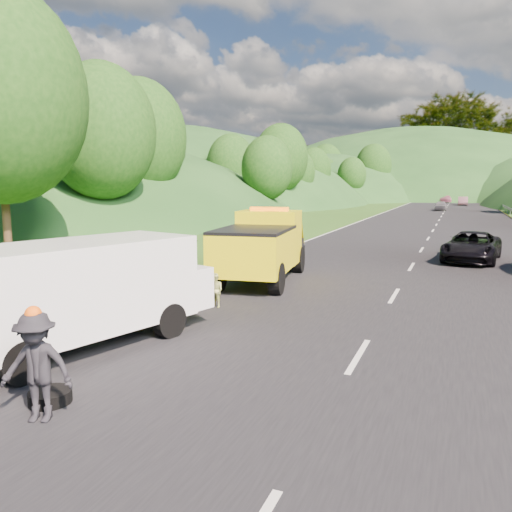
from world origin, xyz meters
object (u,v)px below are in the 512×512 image
at_px(worker, 40,422).
at_px(child, 216,308).
at_px(spare_tire, 51,404).
at_px(white_van, 80,289).
at_px(woman, 160,299).
at_px(tow_truck, 262,246).
at_px(passing_suv, 471,261).
at_px(suitcase, 110,296).

bearing_deg(worker, child, 76.66).
height_order(worker, spare_tire, worker).
bearing_deg(worker, white_van, 102.09).
bearing_deg(woman, worker, 172.65).
distance_m(tow_truck, child, 4.43).
distance_m(tow_truck, passing_suv, 10.75).
relative_size(tow_truck, suitcase, 11.02).
bearing_deg(woman, tow_truck, -53.08).
relative_size(worker, suitcase, 2.85).
distance_m(white_van, suitcase, 3.90).
bearing_deg(passing_suv, worker, -100.33).
relative_size(worker, spare_tire, 2.45).
bearing_deg(suitcase, woman, 57.28).
height_order(white_van, passing_suv, white_van).
distance_m(suitcase, passing_suv, 16.38).
height_order(white_van, suitcase, white_van).
bearing_deg(white_van, worker, -43.32).
bearing_deg(passing_suv, tow_truck, -124.53).
xyz_separation_m(white_van, passing_suv, (7.99, 16.37, -1.30)).
xyz_separation_m(tow_truck, woman, (-1.85, -3.87, -1.29)).
xyz_separation_m(white_van, spare_tire, (1.44, -2.40, -1.30)).
distance_m(tow_truck, woman, 4.48).
xyz_separation_m(child, suitcase, (-2.92, -0.94, 0.29)).
relative_size(white_van, worker, 4.22).
distance_m(white_van, child, 4.54).
height_order(tow_truck, worker, tow_truck).
distance_m(white_van, woman, 4.88).
xyz_separation_m(worker, suitcase, (-3.61, 6.21, 0.29)).
height_order(suitcase, spare_tire, suitcase).
xyz_separation_m(suitcase, passing_suv, (9.85, 13.09, -0.29)).
bearing_deg(woman, white_van, 164.92).
relative_size(child, worker, 0.59).
height_order(white_van, spare_tire, white_van).
bearing_deg(white_van, spare_tire, -43.28).
xyz_separation_m(white_van, woman, (-1.02, 4.59, -1.30)).
height_order(woman, spare_tire, woman).
bearing_deg(child, suitcase, -139.92).
bearing_deg(suitcase, tow_truck, 62.56).
distance_m(worker, passing_suv, 20.28).
distance_m(woman, suitcase, 1.58).
distance_m(white_van, worker, 3.65).
bearing_deg(passing_suv, child, -112.08).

